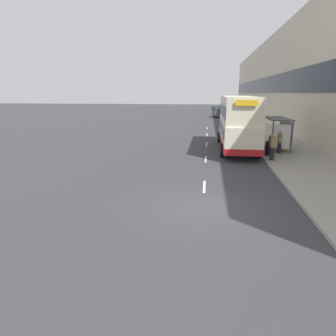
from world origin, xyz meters
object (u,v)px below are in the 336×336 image
Objects in this scene: pedestrian_at_shelter at (270,144)px; litter_bin at (269,148)px; pedestrian_1 at (273,146)px; pedestrian_2 at (286,133)px; pedestrian_3 at (280,142)px; car_0 at (219,113)px; car_1 at (222,110)px; double_decker_bus_near at (238,122)px; bus_shelter at (280,128)px.

pedestrian_at_shelter reaches higher than litter_bin.
pedestrian_2 is (2.84, 8.37, -0.11)m from pedestrian_1.
car_0 is at bearing 95.51° from pedestrian_3.
car_1 is 2.29× the size of pedestrian_3.
litter_bin is (-0.05, 0.13, -0.29)m from pedestrian_at_shelter.
double_decker_bus_near is at bearing 113.80° from pedestrian_1.
pedestrian_3 is (2.38, -44.09, 0.14)m from car_1.
litter_bin is (-0.92, -0.90, -0.34)m from pedestrian_3.
litter_bin is (1.46, -44.99, -0.21)m from car_1.
pedestrian_3 is (-0.30, -1.66, -0.86)m from bus_shelter.
bus_shelter is at bearing -3.30° from double_decker_bus_near.
car_1 is at bearing 91.91° from pedestrian_at_shelter.
pedestrian_3 is (2.99, -1.85, -1.27)m from double_decker_bus_near.
car_0 is 9.00m from car_1.
car_1 reaches higher than car_0.
pedestrian_1 is 1.13× the size of pedestrian_2.
bus_shelter is 3.08m from pedestrian_at_shelter.
pedestrian_3 is at bearing -107.38° from pedestrian_2.
double_decker_bus_near is 3.82m from pedestrian_at_shelter.
double_decker_bus_near is at bearing 126.34° from pedestrian_at_shelter.
bus_shelter is 0.41× the size of double_decker_bus_near.
litter_bin is (-2.73, -6.68, -0.30)m from pedestrian_2.
pedestrian_at_shelter is 7.32m from pedestrian_2.
bus_shelter is at bearing 79.71° from pedestrian_3.
pedestrian_2 is at bearing 72.62° from pedestrian_3.
litter_bin is at bearing 86.17° from pedestrian_1.
car_1 reaches higher than pedestrian_2.
pedestrian_at_shelter is (2.12, -2.88, -1.33)m from double_decker_bus_near.
double_decker_bus_near reaches higher than pedestrian_1.
bus_shelter is 4.00× the size of litter_bin.
pedestrian_3 is at bearing -86.91° from car_1.
double_decker_bus_near is 6.34m from pedestrian_2.
double_decker_bus_near reaches higher than pedestrian_3.
pedestrian_3 is 1.62× the size of litter_bin.
car_1 is 46.70m from pedestrian_1.
pedestrian_at_shelter is at bearing -70.08° from litter_bin.
car_1 is at bearing 91.86° from litter_bin.
car_0 is 29.82m from pedestrian_2.
bus_shelter is 3.33m from double_decker_bus_near.
double_decker_bus_near reaches higher than car_1.
pedestrian_2 is at bearing -79.96° from car_0.
litter_bin is at bearing -53.02° from double_decker_bus_near.
pedestrian_2 reaches higher than pedestrian_at_shelter.
litter_bin is at bearing -88.14° from car_1.
pedestrian_2 is (4.19, -38.31, 0.10)m from car_1.
car_0 is at bearing 93.92° from litter_bin.
pedestrian_at_shelter is at bearing -111.50° from pedestrian_2.
bus_shelter is at bearing 66.43° from pedestrian_at_shelter.
double_decker_bus_near is at bearing 126.98° from litter_bin.
bus_shelter is 0.98× the size of car_0.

